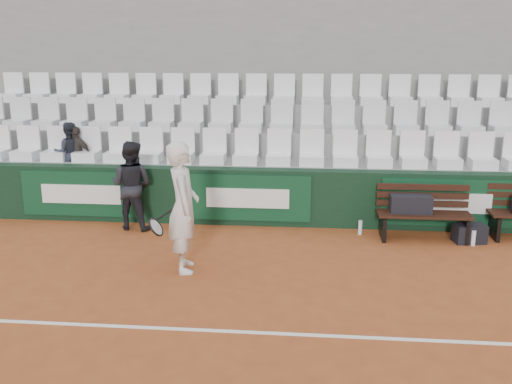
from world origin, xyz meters
name	(u,v)px	position (x,y,z in m)	size (l,w,h in m)	color
ground	(229,332)	(0.00, 0.00, 0.00)	(80.00, 80.00, 0.00)	#9F4C24
court_baseline	(229,331)	(0.00, 0.00, 0.00)	(18.00, 0.06, 0.01)	white
back_barrier	(264,197)	(0.07, 3.99, 0.50)	(18.00, 0.34, 1.00)	black
grandstand_tier_front	(263,188)	(0.00, 4.62, 0.50)	(18.00, 0.95, 1.00)	gray
grandstand_tier_mid	(267,166)	(0.00, 5.58, 0.72)	(18.00, 0.95, 1.45)	gray
grandstand_tier_back	(270,147)	(0.00, 6.53, 0.95)	(18.00, 0.95, 1.90)	gray
grandstand_rear_wall	(272,87)	(0.00, 7.15, 2.20)	(18.00, 0.30, 4.40)	gray
seat_row_front	(262,147)	(0.00, 4.45, 1.31)	(11.90, 0.44, 0.63)	white
seat_row_mid	(266,116)	(0.00, 5.40, 1.77)	(11.90, 0.44, 0.63)	silver
seat_row_back	(270,89)	(0.00, 6.35, 2.21)	(11.90, 0.44, 0.63)	white
bench_left	(423,226)	(2.74, 3.39, 0.23)	(1.50, 0.56, 0.45)	black
sports_bag_left	(411,204)	(2.53, 3.43, 0.59)	(0.66, 0.28, 0.28)	black
sports_bag_ground	(469,233)	(3.47, 3.32, 0.15)	(0.49, 0.30, 0.30)	black
water_bottle_near	(360,228)	(1.74, 3.56, 0.12)	(0.07, 0.07, 0.24)	silver
water_bottle_far	(473,238)	(3.49, 3.16, 0.12)	(0.07, 0.07, 0.25)	silver
tennis_player	(183,207)	(-0.88, 1.76, 0.92)	(0.79, 0.76, 1.85)	silver
ball_kid	(132,185)	(-2.18, 3.54, 0.77)	(0.75, 0.58, 1.54)	black
spectator_b	(76,131)	(-3.50, 4.50, 1.54)	(0.64, 0.27, 1.09)	#352F2A
spectator_c	(68,129)	(-3.66, 4.50, 1.58)	(0.57, 0.44, 1.17)	#1F232F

